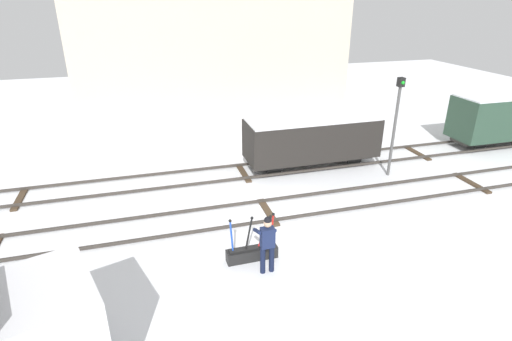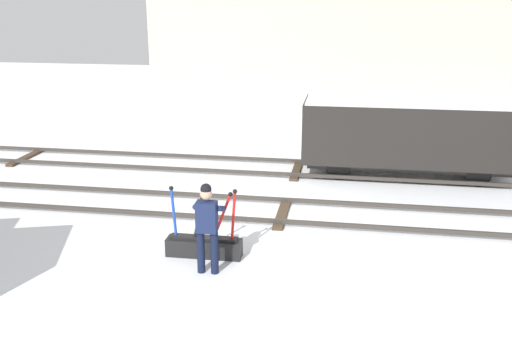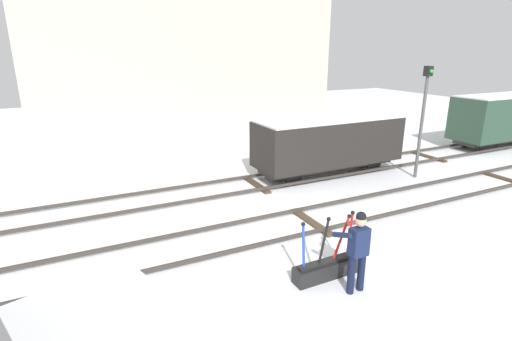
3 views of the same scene
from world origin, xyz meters
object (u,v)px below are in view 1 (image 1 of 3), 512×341
signal_post (396,118)px  freight_car_near_switch (508,116)px  freight_car_back_track (312,139)px  rail_worker (267,241)px  switch_lever_frame (252,252)px

signal_post → freight_car_near_switch: (7.96, 1.85, -1.06)m
freight_car_near_switch → freight_car_back_track: bearing=-179.6°
rail_worker → switch_lever_frame: bearing=109.6°
rail_worker → signal_post: 8.69m
signal_post → freight_car_near_switch: signal_post is taller
switch_lever_frame → freight_car_back_track: size_ratio=0.26×
switch_lever_frame → freight_car_back_track: freight_car_back_track is taller
rail_worker → freight_car_near_switch: freight_car_near_switch is taller
switch_lever_frame → rail_worker: size_ratio=0.86×
signal_post → freight_car_back_track: signal_post is taller
rail_worker → freight_car_near_switch: size_ratio=0.30×
freight_car_near_switch → signal_post: bearing=-166.5°
freight_car_near_switch → freight_car_back_track: (-10.81, 0.00, -0.18)m
switch_lever_frame → freight_car_near_switch: size_ratio=0.26×
rail_worker → freight_car_back_track: (4.18, 6.72, 0.30)m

